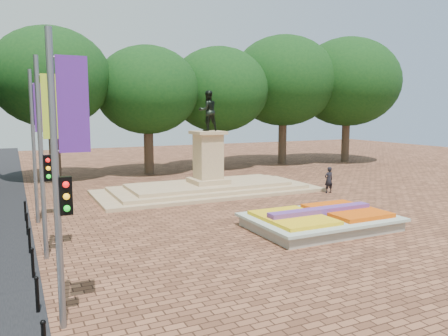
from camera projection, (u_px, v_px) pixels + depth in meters
name	position (u px, v px, depth m)	size (l,w,h in m)	color
ground	(276.00, 220.00, 20.67)	(90.00, 90.00, 0.00)	brown
flower_bed	(321.00, 220.00, 19.28)	(6.30, 4.30, 0.91)	gray
monument	(208.00, 179.00, 27.70)	(14.00, 6.00, 6.40)	tan
tree_row_back	(185.00, 93.00, 36.87)	(44.80, 8.80, 10.43)	#3C2C21
banner_poles	(45.00, 149.00, 14.64)	(0.88, 11.17, 7.00)	slate
bollard_row	(31.00, 250.00, 14.64)	(0.12, 13.12, 0.98)	black
pedestrian	(329.00, 180.00, 27.51)	(0.61, 0.40, 1.66)	black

